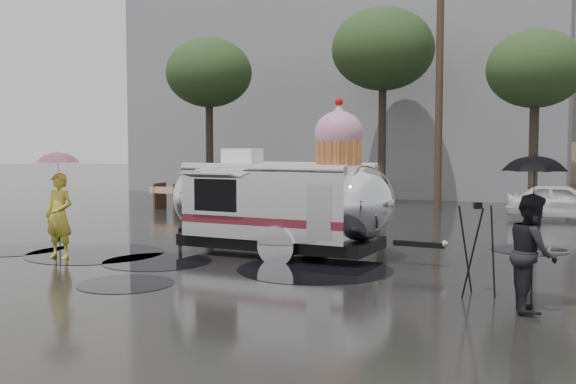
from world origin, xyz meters
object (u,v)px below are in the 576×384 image
at_px(tripod, 477,240).
at_px(person_right, 532,253).
at_px(airstream_trailer, 283,200).
at_px(person_left, 59,216).

bearing_deg(tripod, person_right, -61.43).
distance_m(airstream_trailer, person_left, 4.91).
bearing_deg(person_right, tripod, 40.41).
bearing_deg(person_right, person_left, 74.12).
relative_size(person_right, tripod, 1.13).
bearing_deg(airstream_trailer, person_left, -147.69).
height_order(airstream_trailer, person_right, airstream_trailer).
xyz_separation_m(person_left, tripod, (8.87, -0.14, -0.01)).
bearing_deg(airstream_trailer, tripod, -25.71).
bearing_deg(tripod, person_left, 156.40).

